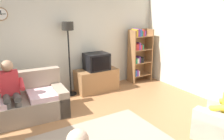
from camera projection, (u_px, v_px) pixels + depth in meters
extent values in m
plane|color=#9E6B42|center=(117.00, 139.00, 3.99)|extent=(12.00, 12.00, 0.00)
cube|color=beige|center=(61.00, 41.00, 5.79)|extent=(6.20, 0.12, 2.70)
cylinder|color=olive|center=(1.00, 14.00, 4.87)|extent=(0.28, 0.03, 0.28)
cylinder|color=white|center=(1.00, 14.00, 4.86)|extent=(0.24, 0.01, 0.24)
cube|color=black|center=(1.00, 13.00, 4.85)|extent=(0.02, 0.01, 0.09)
cube|color=black|center=(3.00, 14.00, 4.88)|extent=(0.11, 0.01, 0.01)
cube|color=gray|center=(19.00, 110.00, 4.61)|extent=(1.95, 0.97, 0.42)
cube|color=gray|center=(14.00, 83.00, 4.79)|extent=(1.91, 0.33, 0.48)
cube|color=gray|center=(60.00, 99.00, 4.96)|extent=(0.28, 0.85, 0.56)
cube|color=beige|center=(43.00, 94.00, 4.71)|extent=(0.65, 0.72, 0.10)
cube|color=olive|center=(97.00, 80.00, 6.14)|extent=(1.10, 0.56, 0.59)
cube|color=black|center=(92.00, 76.00, 6.35)|extent=(1.10, 0.04, 0.03)
cube|color=black|center=(97.00, 62.00, 5.98)|extent=(0.60, 0.48, 0.44)
cube|color=black|center=(101.00, 64.00, 5.78)|extent=(0.50, 0.01, 0.36)
cube|color=olive|center=(132.00, 57.00, 6.64)|extent=(0.04, 0.36, 1.55)
cube|color=olive|center=(149.00, 55.00, 6.97)|extent=(0.04, 0.36, 1.55)
cube|color=olive|center=(137.00, 55.00, 6.94)|extent=(0.64, 0.02, 1.55)
cube|color=olive|center=(140.00, 74.00, 6.97)|extent=(0.60, 0.34, 0.02)
cube|color=#2D59A5|center=(134.00, 73.00, 6.80)|extent=(0.06, 0.28, 0.17)
cube|color=#72338C|center=(135.00, 72.00, 6.83)|extent=(0.05, 0.28, 0.18)
cube|color=silver|center=(137.00, 72.00, 6.86)|extent=(0.04, 0.28, 0.15)
cube|color=olive|center=(140.00, 62.00, 6.86)|extent=(0.60, 0.34, 0.02)
cube|color=#267F4C|center=(134.00, 60.00, 6.69)|extent=(0.05, 0.28, 0.15)
cube|color=silver|center=(136.00, 60.00, 6.73)|extent=(0.06, 0.28, 0.15)
cube|color=#72338C|center=(137.00, 59.00, 6.75)|extent=(0.03, 0.28, 0.20)
cube|color=black|center=(138.00, 60.00, 6.78)|extent=(0.06, 0.28, 0.15)
cube|color=black|center=(140.00, 59.00, 6.81)|extent=(0.05, 0.28, 0.16)
cube|color=olive|center=(140.00, 49.00, 6.75)|extent=(0.60, 0.34, 0.02)
cube|color=red|center=(134.00, 47.00, 6.58)|extent=(0.05, 0.28, 0.17)
cube|color=red|center=(136.00, 46.00, 6.61)|extent=(0.04, 0.28, 0.19)
cube|color=#72338C|center=(137.00, 46.00, 6.63)|extent=(0.06, 0.28, 0.21)
cube|color=red|center=(139.00, 47.00, 6.67)|extent=(0.05, 0.28, 0.14)
cube|color=#267F4C|center=(140.00, 47.00, 6.70)|extent=(0.03, 0.28, 0.15)
cube|color=olive|center=(141.00, 36.00, 6.64)|extent=(0.60, 0.34, 0.02)
cube|color=gold|center=(135.00, 33.00, 6.47)|extent=(0.05, 0.28, 0.21)
cube|color=#72338C|center=(136.00, 33.00, 6.50)|extent=(0.05, 0.28, 0.22)
cube|color=#2D59A5|center=(138.00, 33.00, 6.54)|extent=(0.06, 0.28, 0.20)
cube|color=#267F4C|center=(140.00, 33.00, 6.57)|extent=(0.03, 0.28, 0.15)
cube|color=red|center=(141.00, 33.00, 6.59)|extent=(0.05, 0.28, 0.19)
cube|color=#72338C|center=(142.00, 33.00, 6.62)|extent=(0.05, 0.28, 0.15)
cylinder|color=black|center=(71.00, 94.00, 5.95)|extent=(0.28, 0.28, 0.03)
cylinder|color=black|center=(69.00, 62.00, 5.72)|extent=(0.04, 0.04, 1.70)
cylinder|color=black|center=(68.00, 26.00, 5.47)|extent=(0.28, 0.28, 0.20)
cube|color=#BCAD99|center=(224.00, 128.00, 3.94)|extent=(0.98, 1.01, 0.40)
cube|color=#BCAD99|center=(217.00, 130.00, 3.72)|extent=(0.38, 0.82, 0.56)
cube|color=red|center=(9.00, 83.00, 4.44)|extent=(0.35, 0.22, 0.48)
sphere|color=#A37A5B|center=(7.00, 66.00, 4.33)|extent=(0.22, 0.22, 0.22)
cylinder|color=#4C4742|center=(17.00, 97.00, 4.38)|extent=(0.16, 0.39, 0.13)
cylinder|color=#4C4742|center=(6.00, 99.00, 4.30)|extent=(0.16, 0.39, 0.13)
cylinder|color=#4C4742|center=(20.00, 115.00, 4.30)|extent=(0.12, 0.12, 0.52)
cylinder|color=#4C4742|center=(9.00, 117.00, 4.22)|extent=(0.12, 0.12, 0.52)
cylinder|color=red|center=(22.00, 84.00, 4.45)|extent=(0.11, 0.34, 0.20)
sphere|color=#D8AD8C|center=(78.00, 140.00, 2.18)|extent=(0.22, 0.22, 0.22)
cylinder|color=#4C4742|center=(216.00, 116.00, 3.91)|extent=(0.22, 0.40, 0.13)
cylinder|color=#4C4742|center=(220.00, 112.00, 4.03)|extent=(0.22, 0.40, 0.13)
cylinder|color=#4C4742|center=(203.00, 123.00, 4.10)|extent=(0.13, 0.13, 0.40)
cylinder|color=#4C4742|center=(208.00, 120.00, 4.22)|extent=(0.13, 0.13, 0.40)
cylinder|color=yellow|center=(220.00, 108.00, 3.70)|extent=(0.17, 0.34, 0.20)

